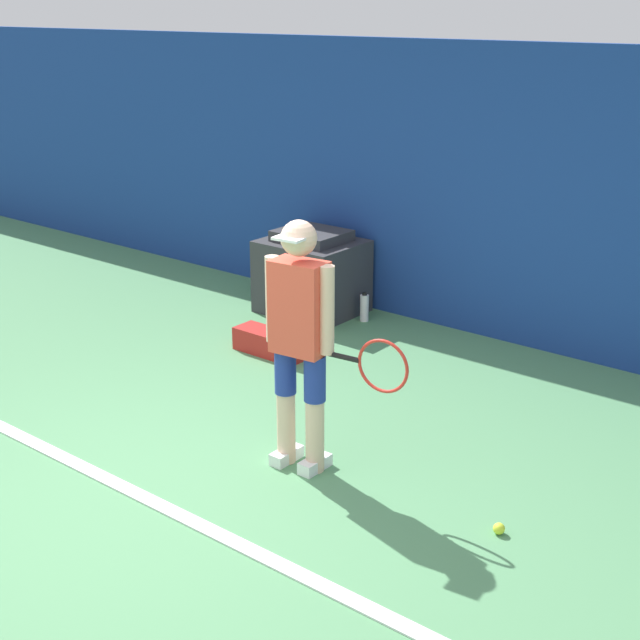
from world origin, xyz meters
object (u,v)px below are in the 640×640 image
(equipment_bag, at_px, (270,343))
(water_bottle, at_px, (364,308))
(tennis_player, at_px, (302,336))
(tennis_ball, at_px, (499,529))
(covered_chair, at_px, (312,274))

(equipment_bag, height_order, water_bottle, water_bottle)
(tennis_player, xyz_separation_m, equipment_bag, (-1.46, 1.33, -0.80))
(tennis_ball, bearing_deg, tennis_player, -176.15)
(covered_chair, height_order, water_bottle, covered_chair)
(equipment_bag, bearing_deg, tennis_player, -42.23)
(tennis_ball, distance_m, water_bottle, 3.62)
(water_bottle, bearing_deg, covered_chair, -171.38)
(tennis_ball, distance_m, covered_chair, 4.02)
(tennis_player, bearing_deg, covered_chair, 121.52)
(tennis_ball, bearing_deg, covered_chair, 144.48)
(covered_chair, bearing_deg, tennis_player, -51.92)
(covered_chair, bearing_deg, tennis_ball, -35.52)
(tennis_player, distance_m, tennis_ball, 1.62)
(tennis_player, bearing_deg, tennis_ball, -2.71)
(tennis_player, height_order, equipment_bag, tennis_player)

